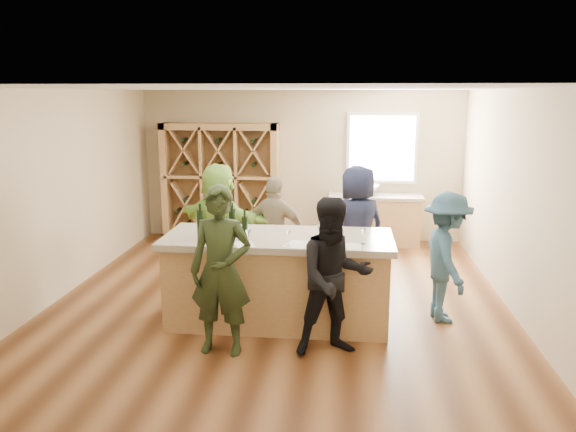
# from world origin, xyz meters

# --- Properties ---
(floor) EXTENTS (6.00, 7.00, 0.10)m
(floor) POSITION_xyz_m (0.00, 0.00, -0.05)
(floor) COLOR brown
(floor) RESTS_ON ground
(ceiling) EXTENTS (6.00, 7.00, 0.10)m
(ceiling) POSITION_xyz_m (0.00, 0.00, 2.85)
(ceiling) COLOR white
(ceiling) RESTS_ON ground
(wall_back) EXTENTS (6.00, 0.10, 2.80)m
(wall_back) POSITION_xyz_m (0.00, 3.55, 1.40)
(wall_back) COLOR #C5B28F
(wall_back) RESTS_ON ground
(wall_front) EXTENTS (6.00, 0.10, 2.80)m
(wall_front) POSITION_xyz_m (0.00, -3.55, 1.40)
(wall_front) COLOR #C5B28F
(wall_front) RESTS_ON ground
(wall_left) EXTENTS (0.10, 7.00, 2.80)m
(wall_left) POSITION_xyz_m (-3.05, 0.00, 1.40)
(wall_left) COLOR #C5B28F
(wall_left) RESTS_ON ground
(wall_right) EXTENTS (0.10, 7.00, 2.80)m
(wall_right) POSITION_xyz_m (3.05, 0.00, 1.40)
(wall_right) COLOR #C5B28F
(wall_right) RESTS_ON ground
(window_frame) EXTENTS (1.30, 0.06, 1.30)m
(window_frame) POSITION_xyz_m (1.50, 3.47, 1.75)
(window_frame) COLOR white
(window_frame) RESTS_ON wall_back
(window_pane) EXTENTS (1.18, 0.01, 1.18)m
(window_pane) POSITION_xyz_m (1.50, 3.44, 1.75)
(window_pane) COLOR white
(window_pane) RESTS_ON wall_back
(wine_rack) EXTENTS (2.20, 0.45, 2.20)m
(wine_rack) POSITION_xyz_m (-1.50, 3.27, 1.10)
(wine_rack) COLOR tan
(wine_rack) RESTS_ON floor
(back_counter_base) EXTENTS (1.60, 0.58, 0.86)m
(back_counter_base) POSITION_xyz_m (1.40, 3.20, 0.43)
(back_counter_base) COLOR tan
(back_counter_base) RESTS_ON floor
(back_counter_top) EXTENTS (1.70, 0.62, 0.06)m
(back_counter_top) POSITION_xyz_m (1.40, 3.20, 0.89)
(back_counter_top) COLOR #ACA18E
(back_counter_top) RESTS_ON back_counter_base
(sink) EXTENTS (0.54, 0.54, 0.19)m
(sink) POSITION_xyz_m (1.20, 3.20, 1.01)
(sink) COLOR silver
(sink) RESTS_ON back_counter_top
(faucet) EXTENTS (0.02, 0.02, 0.30)m
(faucet) POSITION_xyz_m (1.20, 3.38, 1.07)
(faucet) COLOR silver
(faucet) RESTS_ON back_counter_top
(tasting_counter_base) EXTENTS (2.60, 1.00, 1.00)m
(tasting_counter_base) POSITION_xyz_m (0.07, -0.59, 0.50)
(tasting_counter_base) COLOR tan
(tasting_counter_base) RESTS_ON floor
(tasting_counter_top) EXTENTS (2.72, 1.12, 0.08)m
(tasting_counter_top) POSITION_xyz_m (0.07, -0.59, 1.04)
(tasting_counter_top) COLOR #ACA18E
(tasting_counter_top) RESTS_ON tasting_counter_base
(wine_bottle_a) EXTENTS (0.10, 0.10, 0.33)m
(wine_bottle_a) POSITION_xyz_m (-0.83, -0.76, 1.24)
(wine_bottle_a) COLOR black
(wine_bottle_a) RESTS_ON tasting_counter_top
(wine_bottle_b) EXTENTS (0.10, 0.10, 0.33)m
(wine_bottle_b) POSITION_xyz_m (-0.60, -0.83, 1.25)
(wine_bottle_b) COLOR black
(wine_bottle_b) RESTS_ON tasting_counter_top
(wine_bottle_c) EXTENTS (0.09, 0.09, 0.33)m
(wine_bottle_c) POSITION_xyz_m (-0.47, -0.68, 1.25)
(wine_bottle_c) COLOR black
(wine_bottle_c) RESTS_ON tasting_counter_top
(wine_bottle_d) EXTENTS (0.07, 0.07, 0.28)m
(wine_bottle_d) POSITION_xyz_m (-0.29, -0.83, 1.22)
(wine_bottle_d) COLOR black
(wine_bottle_d) RESTS_ON tasting_counter_top
(wine_glass_a) EXTENTS (0.08, 0.08, 0.19)m
(wine_glass_a) POSITION_xyz_m (-0.21, -1.09, 1.17)
(wine_glass_a) COLOR white
(wine_glass_a) RESTS_ON tasting_counter_top
(wine_glass_b) EXTENTS (0.08, 0.08, 0.16)m
(wine_glass_b) POSITION_xyz_m (0.23, -1.04, 1.16)
(wine_glass_b) COLOR white
(wine_glass_b) RESTS_ON tasting_counter_top
(wine_glass_c) EXTENTS (0.07, 0.07, 0.18)m
(wine_glass_c) POSITION_xyz_m (0.78, -1.05, 1.17)
(wine_glass_c) COLOR white
(wine_glass_c) RESTS_ON tasting_counter_top
(wine_glass_d) EXTENTS (0.10, 0.10, 0.19)m
(wine_glass_d) POSITION_xyz_m (0.56, -0.79, 1.18)
(wine_glass_d) COLOR white
(wine_glass_d) RESTS_ON tasting_counter_top
(wine_glass_e) EXTENTS (0.09, 0.09, 0.18)m
(wine_glass_e) POSITION_xyz_m (1.06, -0.86, 1.17)
(wine_glass_e) COLOR white
(wine_glass_e) RESTS_ON tasting_counter_top
(tasting_menu_a) EXTENTS (0.29, 0.33, 0.00)m
(tasting_menu_a) POSITION_xyz_m (-0.27, -1.01, 1.08)
(tasting_menu_a) COLOR white
(tasting_menu_a) RESTS_ON tasting_counter_top
(tasting_menu_b) EXTENTS (0.32, 0.38, 0.00)m
(tasting_menu_b) POSITION_xyz_m (0.33, -0.95, 1.08)
(tasting_menu_b) COLOR white
(tasting_menu_b) RESTS_ON tasting_counter_top
(tasting_menu_c) EXTENTS (0.22, 0.29, 0.00)m
(tasting_menu_c) POSITION_xyz_m (0.94, -0.99, 1.08)
(tasting_menu_c) COLOR white
(tasting_menu_c) RESTS_ON tasting_counter_top
(person_near_left) EXTENTS (0.70, 0.53, 1.82)m
(person_near_left) POSITION_xyz_m (-0.44, -1.48, 0.91)
(person_near_left) COLOR #263319
(person_near_left) RESTS_ON floor
(person_near_right) EXTENTS (0.92, 0.68, 1.70)m
(person_near_right) POSITION_xyz_m (0.76, -1.38, 0.85)
(person_near_right) COLOR black
(person_near_right) RESTS_ON floor
(person_server) EXTENTS (0.60, 1.08, 1.60)m
(person_server) POSITION_xyz_m (2.08, -0.33, 0.80)
(person_server) COLOR #335972
(person_server) RESTS_ON floor
(person_far_mid) EXTENTS (1.04, 0.76, 1.60)m
(person_far_mid) POSITION_xyz_m (-0.13, 0.70, 0.80)
(person_far_mid) COLOR gray
(person_far_mid) RESTS_ON floor
(person_far_right) EXTENTS (1.02, 0.91, 1.76)m
(person_far_right) POSITION_xyz_m (1.03, 0.78, 0.88)
(person_far_right) COLOR #191E38
(person_far_right) RESTS_ON floor
(person_far_left) EXTENTS (1.73, 1.25, 1.77)m
(person_far_left) POSITION_xyz_m (-0.98, 0.84, 0.88)
(person_far_left) COLOR #8CC64C
(person_far_left) RESTS_ON floor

